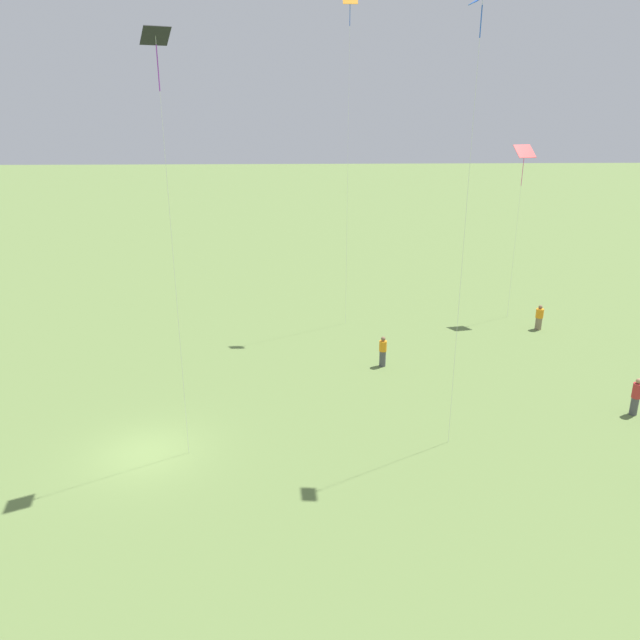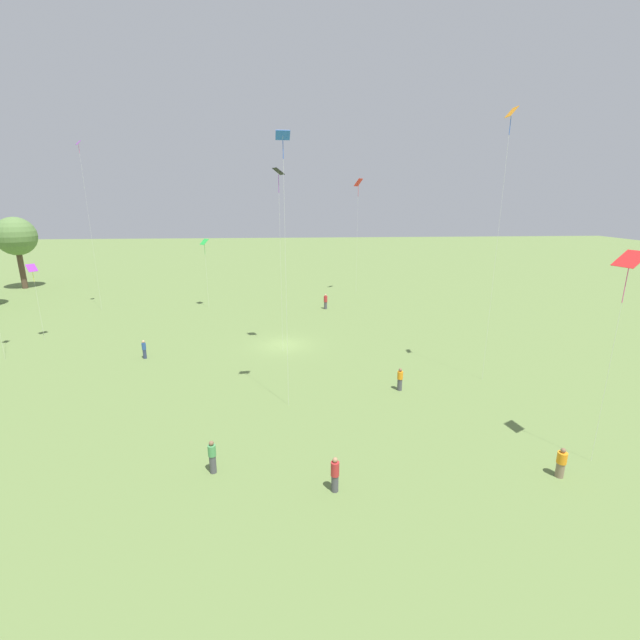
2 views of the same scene
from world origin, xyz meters
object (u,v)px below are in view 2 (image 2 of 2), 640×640
(kite_6, at_px, (358,186))
(person_4, at_px, (335,475))
(person_2, at_px, (400,379))
(kite_7, at_px, (629,266))
(kite_8, at_px, (509,134))
(person_5, at_px, (326,302))
(kite_0, at_px, (283,156))
(kite_1, at_px, (204,244))
(kite_5, at_px, (81,161))
(kite_2, at_px, (279,182))
(person_3, at_px, (561,463))
(kite_3, at_px, (32,271))
(person_1, at_px, (144,349))
(person_0, at_px, (212,457))

(kite_6, bearing_deg, person_4, 70.05)
(person_2, bearing_deg, kite_7, 15.28)
(kite_6, height_order, kite_8, kite_8)
(person_5, xyz_separation_m, kite_6, (8.89, -5.21, 13.97))
(person_5, relative_size, kite_0, 0.11)
(person_4, height_order, person_5, person_5)
(person_2, xyz_separation_m, kite_1, (25.61, 17.71, 7.13))
(kite_5, height_order, kite_6, kite_5)
(person_4, relative_size, kite_2, 0.11)
(person_3, xyz_separation_m, kite_7, (1.11, -2.45, 9.38))
(person_4, xyz_separation_m, kite_2, (19.38, 2.55, 13.56))
(person_5, bearing_deg, kite_8, 105.59)
(person_2, height_order, kite_0, kite_0)
(person_2, bearing_deg, person_5, 162.77)
(kite_5, bearing_deg, kite_6, 109.43)
(person_3, bearing_deg, kite_5, -81.26)
(person_2, height_order, kite_3, kite_3)
(person_4, distance_m, kite_1, 38.71)
(person_1, relative_size, kite_3, 0.22)
(kite_2, height_order, kite_3, kite_2)
(kite_5, bearing_deg, kite_3, 2.59)
(kite_7, bearing_deg, person_3, -31.84)
(person_1, distance_m, kite_3, 14.05)
(person_1, relative_size, person_3, 1.04)
(person_3, relative_size, kite_3, 0.21)
(person_0, xyz_separation_m, person_4, (-1.85, -5.84, 0.01))
(person_0, height_order, kite_3, kite_3)
(kite_7, xyz_separation_m, kite_8, (10.65, 0.97, 6.98))
(kite_0, relative_size, kite_2, 1.08)
(person_0, distance_m, kite_3, 30.45)
(person_1, bearing_deg, kite_2, 11.32)
(person_1, height_order, person_4, person_4)
(person_3, height_order, kite_0, kite_0)
(person_0, bearing_deg, kite_0, -21.37)
(person_4, distance_m, person_5, 34.57)
(kite_6, distance_m, kite_7, 42.65)
(kite_0, height_order, kite_2, kite_0)
(kite_2, height_order, kite_6, kite_6)
(person_2, bearing_deg, person_1, -136.19)
(person_5, xyz_separation_m, kite_3, (-10.14, 28.17, 5.81))
(kite_1, bearing_deg, person_1, -4.71)
(kite_5, bearing_deg, person_0, 35.54)
(kite_3, height_order, kite_6, kite_6)
(kite_5, height_order, kite_8, kite_5)
(person_0, relative_size, kite_7, 0.16)
(person_4, distance_m, kite_7, 16.41)
(kite_1, distance_m, kite_6, 22.17)
(kite_1, bearing_deg, kite_8, 48.09)
(person_3, height_order, kite_2, kite_2)
(person_4, bearing_deg, kite_6, 66.39)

